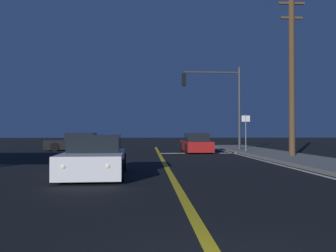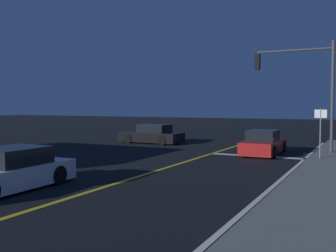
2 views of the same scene
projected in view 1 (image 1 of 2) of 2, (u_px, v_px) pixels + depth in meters
sidewalk_right at (335, 166)px, 14.69m from camera, size 3.20×40.54×0.15m
lane_line_center at (167, 168)px, 14.30m from camera, size 0.20×38.28×0.01m
lane_line_edge_right at (290, 168)px, 14.59m from camera, size 0.16×38.28×0.01m
stop_bar at (198, 153)px, 24.19m from camera, size 5.19×0.50×0.01m
car_following_oncoming_black at (78, 143)px, 27.42m from camera, size 4.66×2.06×1.34m
car_distant_tail_red at (196, 144)px, 25.28m from camera, size 1.86×4.71×1.34m
car_lead_oncoming_white at (95, 158)px, 12.07m from camera, size 2.12×4.69×1.34m
traffic_signal_near_right at (219, 95)px, 26.66m from camera, size 4.32×0.28×6.18m
utility_pole_right at (292, 73)px, 19.84m from camera, size 1.45×0.34×9.06m
street_sign_corner at (246, 128)px, 23.90m from camera, size 0.56×0.07×2.54m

